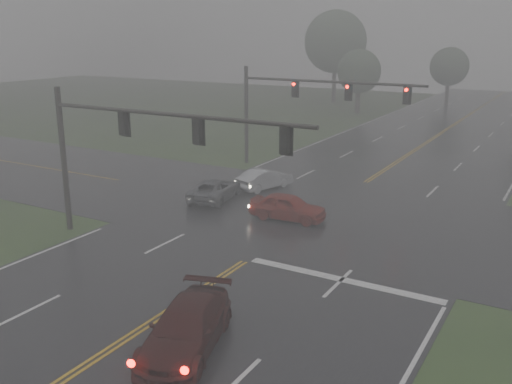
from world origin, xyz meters
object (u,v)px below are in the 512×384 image
Objects in this scene: signal_gantry_near at (127,139)px; signal_gantry_far at (297,99)px; sedan_red at (288,219)px; sedan_silver at (264,189)px; sedan_maroon at (187,349)px; car_grey at (215,200)px.

signal_gantry_far is at bearing 90.34° from signal_gantry_near.
sedan_red reaches higher than sedan_silver.
sedan_red is at bearing -65.83° from signal_gantry_far.
sedan_red is at bearing 148.37° from sedan_silver.
sedan_maroon reaches higher than sedan_red.
sedan_red is 0.91× the size of car_grey.
sedan_silver is (-7.33, 18.28, 0.00)m from sedan_maroon.
sedan_silver is at bearing 35.89° from sedan_red.
sedan_red is 9.98m from signal_gantry_near.
sedan_silver is 0.28× the size of signal_gantry_near.
sedan_red is at bearing 85.81° from sedan_maroon.
sedan_maroon is 13.80m from sedan_red.
sedan_maroon reaches higher than car_grey.
signal_gantry_far is (-8.06, 24.34, 5.24)m from sedan_maroon.
sedan_silver reaches higher than car_grey.
sedan_red is (-3.16, 13.44, 0.00)m from sedan_maroon.
sedan_maroon is at bearing -171.55° from sedan_red.
sedan_maroon is at bearing -71.69° from signal_gantry_far.
sedan_maroon is 26.17m from signal_gantry_far.
sedan_silver is at bearing 94.41° from sedan_maroon.
sedan_maroon is at bearing 108.91° from car_grey.
sedan_red is 0.31× the size of signal_gantry_far.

